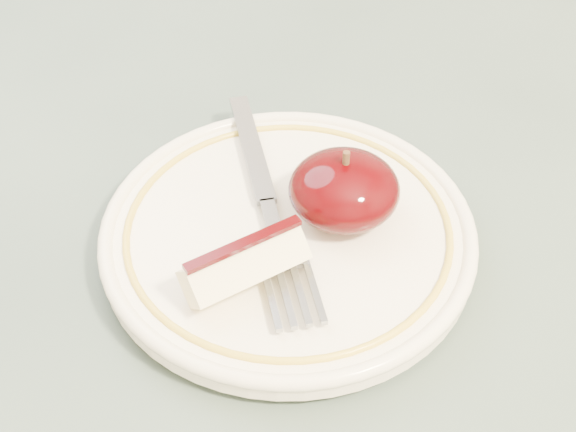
{
  "coord_description": "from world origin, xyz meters",
  "views": [
    {
      "loc": [
        -0.03,
        -0.36,
        1.1
      ],
      "look_at": [
        -0.05,
        -0.03,
        0.78
      ],
      "focal_mm": 50.0,
      "sensor_mm": 36.0,
      "label": 1
    }
  ],
  "objects_px": {
    "table": "(361,303)",
    "plate": "(288,233)",
    "fork": "(267,204)",
    "apple_half": "(344,190)"
  },
  "relations": [
    {
      "from": "table",
      "to": "plate",
      "type": "relative_size",
      "value": 4.13
    },
    {
      "from": "table",
      "to": "fork",
      "type": "relative_size",
      "value": 4.61
    },
    {
      "from": "apple_half",
      "to": "fork",
      "type": "relative_size",
      "value": 0.33
    },
    {
      "from": "table",
      "to": "fork",
      "type": "bearing_deg",
      "value": -163.72
    },
    {
      "from": "table",
      "to": "plate",
      "type": "distance_m",
      "value": 0.12
    },
    {
      "from": "fork",
      "to": "table",
      "type": "bearing_deg",
      "value": -88.7
    },
    {
      "from": "plate",
      "to": "fork",
      "type": "relative_size",
      "value": 1.12
    },
    {
      "from": "plate",
      "to": "fork",
      "type": "distance_m",
      "value": 0.02
    },
    {
      "from": "fork",
      "to": "plate",
      "type": "bearing_deg",
      "value": -154.02
    },
    {
      "from": "plate",
      "to": "apple_half",
      "type": "distance_m",
      "value": 0.04
    }
  ]
}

